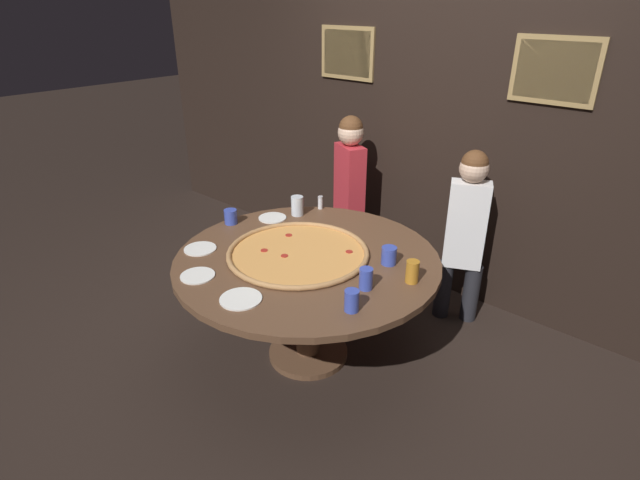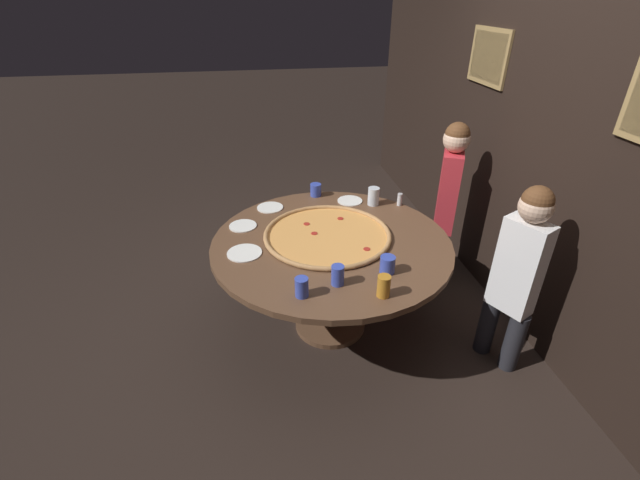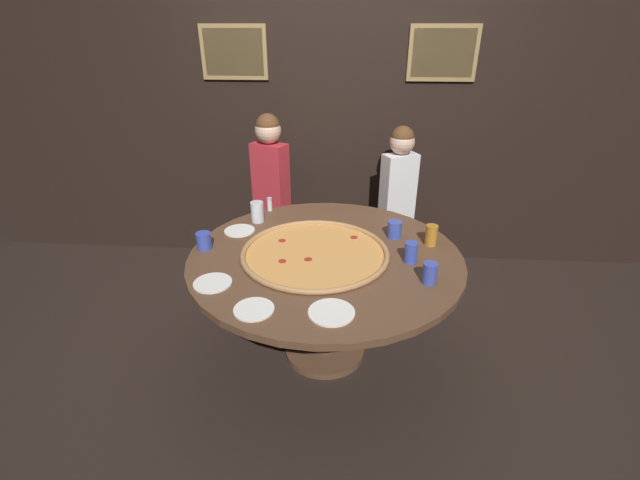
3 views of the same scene
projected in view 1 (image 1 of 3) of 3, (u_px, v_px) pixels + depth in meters
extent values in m
plane|color=black|center=(308.00, 354.00, 3.33)|extent=(24.00, 24.00, 0.00)
cube|color=black|center=(433.00, 124.00, 3.71)|extent=(6.40, 0.06, 2.60)
cube|color=#9E7F4C|center=(347.00, 53.00, 3.96)|extent=(0.52, 0.02, 0.40)
cube|color=#B2A893|center=(347.00, 53.00, 3.95)|extent=(0.46, 0.01, 0.34)
cube|color=#9E7F4C|center=(555.00, 71.00, 3.01)|extent=(0.52, 0.02, 0.40)
cube|color=#B2A893|center=(554.00, 71.00, 3.01)|extent=(0.46, 0.01, 0.34)
cylinder|color=brown|center=(307.00, 260.00, 3.02)|extent=(1.60, 1.60, 0.04)
cylinder|color=brown|center=(308.00, 311.00, 3.18)|extent=(0.16, 0.16, 0.70)
cylinder|color=brown|center=(308.00, 352.00, 3.32)|extent=(0.52, 0.52, 0.04)
cylinder|color=#E0994C|center=(298.00, 254.00, 3.03)|extent=(0.83, 0.83, 0.01)
torus|color=#B27F4C|center=(298.00, 252.00, 3.03)|extent=(0.87, 0.87, 0.03)
cylinder|color=#A8281E|center=(289.00, 235.00, 3.25)|extent=(0.04, 0.04, 0.00)
cylinder|color=#A8281E|center=(349.00, 252.00, 3.04)|extent=(0.04, 0.04, 0.00)
cylinder|color=#A8281E|center=(264.00, 250.00, 3.05)|extent=(0.04, 0.04, 0.00)
cylinder|color=#A8281E|center=(284.00, 256.00, 2.99)|extent=(0.04, 0.04, 0.00)
cylinder|color=#384CB7|center=(231.00, 217.00, 3.43)|extent=(0.09, 0.09, 0.10)
cylinder|color=#384CB7|center=(352.00, 301.00, 2.47)|extent=(0.08, 0.08, 0.11)
cylinder|color=#384CB7|center=(366.00, 279.00, 2.65)|extent=(0.07, 0.07, 0.12)
cylinder|color=#BC7A23|center=(412.00, 272.00, 2.72)|extent=(0.07, 0.07, 0.13)
cylinder|color=#384CB7|center=(389.00, 256.00, 2.91)|extent=(0.09, 0.09, 0.11)
cylinder|color=silver|center=(297.00, 206.00, 3.56)|extent=(0.09, 0.09, 0.14)
cylinder|color=white|center=(272.00, 218.00, 3.53)|extent=(0.20, 0.20, 0.01)
cylinder|color=white|center=(200.00, 249.00, 3.09)|extent=(0.20, 0.20, 0.01)
cylinder|color=white|center=(241.00, 299.00, 2.58)|extent=(0.22, 0.22, 0.01)
cylinder|color=white|center=(198.00, 276.00, 2.80)|extent=(0.19, 0.19, 0.01)
cylinder|color=silver|center=(320.00, 203.00, 3.67)|extent=(0.04, 0.04, 0.08)
cylinder|color=#B7B7BC|center=(320.00, 197.00, 3.65)|extent=(0.04, 0.04, 0.01)
cylinder|color=#232328|center=(353.00, 253.00, 4.15)|extent=(0.17, 0.17, 0.47)
cylinder|color=#232328|center=(342.00, 242.00, 4.33)|extent=(0.17, 0.17, 0.47)
cube|color=red|center=(349.00, 185.00, 4.00)|extent=(0.32, 0.26, 0.65)
sphere|color=beige|center=(351.00, 132.00, 3.81)|extent=(0.20, 0.20, 0.20)
sphere|color=brown|center=(351.00, 128.00, 3.79)|extent=(0.19, 0.19, 0.19)
cylinder|color=#232328|center=(471.00, 293.00, 3.62)|extent=(0.16, 0.16, 0.44)
cylinder|color=#232328|center=(443.00, 289.00, 3.66)|extent=(0.16, 0.16, 0.44)
cube|color=white|center=(466.00, 225.00, 3.41)|extent=(0.30, 0.24, 0.62)
sphere|color=beige|center=(474.00, 168.00, 3.23)|extent=(0.19, 0.19, 0.19)
sphere|color=brown|center=(475.00, 163.00, 3.22)|extent=(0.18, 0.18, 0.18)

